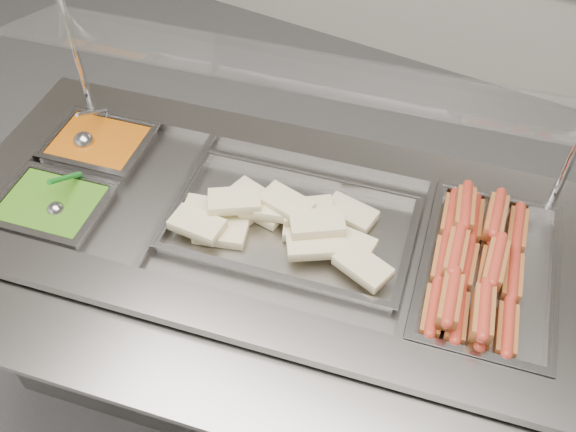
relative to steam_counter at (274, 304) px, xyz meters
The scene contains 11 objects.
steam_counter is the anchor object (origin of this frame).
tray_rail 0.59m from the steam_counter, 78.49° to the right, with size 1.65×0.64×0.05m.
sneeze_guard 0.77m from the steam_counter, 101.52° to the left, with size 1.52×0.56×0.40m.
pan_hotdogs 0.68m from the steam_counter, 11.51° to the left, with size 0.40×0.55×0.09m.
pan_wraps 0.39m from the steam_counter, 11.51° to the left, with size 0.68×0.48×0.06m.
pan_beans 0.71m from the steam_counter, behind, with size 0.31×0.27×0.09m.
pan_peas 0.71m from the steam_counter, 155.82° to the right, with size 0.31×0.27×0.09m.
hotdogs_in_buns 0.68m from the steam_counter, 11.35° to the left, with size 0.31×0.50×0.11m.
tortilla_wraps 0.42m from the steam_counter, 12.43° to the right, with size 0.60×0.34×0.09m.
ladle 0.76m from the steam_counter, behind, with size 0.07×0.17×0.13m.
serving_spoon 0.71m from the steam_counter, 154.79° to the right, with size 0.06×0.16×0.13m.
Camera 1 is at (0.48, -0.49, 2.08)m, focal length 40.00 mm.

